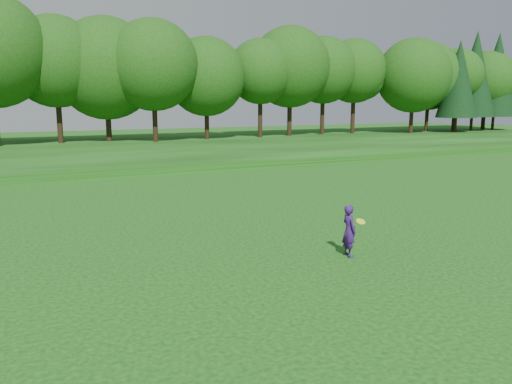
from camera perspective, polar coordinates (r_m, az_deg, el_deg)
name	(u,v)px	position (r m, az deg, el deg)	size (l,w,h in m)	color
ground	(368,271)	(13.56, 12.67, -8.82)	(140.00, 140.00, 0.00)	#133D0B
berm	(117,149)	(44.85, -15.62, 4.72)	(130.00, 30.00, 0.60)	#133D0B
walking_path	(161,173)	(31.31, -10.81, 2.13)	(130.00, 1.60, 0.04)	gray
treeline	(104,60)	(48.75, -16.98, 14.26)	(104.00, 7.00, 15.00)	#144610
woman	(349,231)	(14.52, 10.59, -4.37)	(0.43, 0.80, 1.50)	#381666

